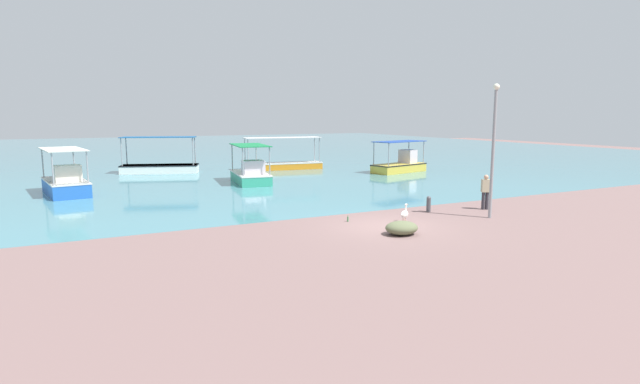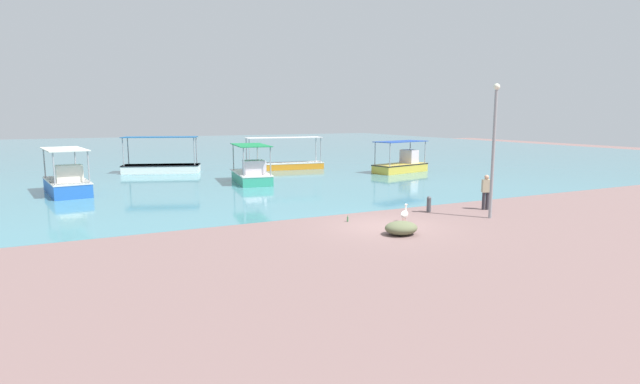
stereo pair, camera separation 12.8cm
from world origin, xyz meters
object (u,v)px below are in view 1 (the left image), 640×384
fishing_boat_center (251,174)px  fishing_boat_near_left (66,183)px  fisherman_standing (486,191)px  net_pile (402,228)px  lamp_post (493,144)px  mooring_bollard (429,203)px  fishing_boat_near_right (283,164)px  pelican (405,214)px  glass_bottle (348,219)px  fishing_boat_outer (400,164)px  fishing_boat_far_left (160,166)px

fishing_boat_center → fishing_boat_near_left: bearing=179.5°
fisherman_standing → fishing_boat_near_left: bearing=141.9°
fishing_boat_center → net_pile: fishing_boat_center is taller
lamp_post → mooring_bollard: lamp_post is taller
fishing_boat_near_left → fisherman_standing: 23.06m
lamp_post → fishing_boat_near_right: bearing=91.6°
mooring_bollard → fishing_boat_near_right: bearing=87.5°
fishing_boat_near_left → lamp_post: lamp_post is taller
pelican → glass_bottle: (-2.06, 1.23, -0.27)m
fishing_boat_near_left → fishing_boat_outer: fishing_boat_near_left is taller
fishing_boat_near_left → lamp_post: (16.86, -15.83, 2.63)m
pelican → net_pile: (-1.38, -1.71, -0.12)m
fishing_boat_near_right → fishing_boat_outer: bearing=-38.0°
mooring_bollard → lamp_post: bearing=-56.6°
fishing_boat_center → glass_bottle: fishing_boat_center is taller
mooring_bollard → glass_bottle: bearing=-177.3°
net_pile → fisherman_standing: bearing=20.0°
fishing_boat_outer → fisherman_standing: bearing=-111.0°
fishing_boat_center → fishing_boat_near_left: 11.09m
pelican → fisherman_standing: size_ratio=0.47×
fishing_boat_near_left → mooring_bollard: bearing=-41.4°
fishing_boat_far_left → pelican: size_ratio=7.66×
fishing_boat_far_left → pelican: (6.31, -23.64, -0.15)m
fishing_boat_near_left → mooring_bollard: (15.32, -13.50, -0.26)m
fishing_boat_near_right → glass_bottle: (-5.39, -20.47, -0.39)m
net_pile → glass_bottle: net_pile is taller
net_pile → glass_bottle: size_ratio=4.81×
lamp_post → glass_bottle: (-6.04, 2.12, -3.18)m
fishing_boat_near_left → fishing_boat_far_left: (6.58, 8.70, -0.13)m
pelican → glass_bottle: pelican is taller
fisherman_standing → lamp_post: bearing=-128.8°
fishing_boat_center → fishing_boat_near_left: (-11.09, 0.10, 0.04)m
fishing_boat_near_right → glass_bottle: bearing=-104.8°
fishing_boat_far_left → fishing_boat_near_right: bearing=-11.3°
fishing_boat_center → net_pile: 16.56m
fishing_boat_outer → fishing_boat_far_left: 19.04m
fisherman_standing → fishing_boat_far_left: bearing=116.8°
fisherman_standing → mooring_bollard: bearing=165.3°
fishing_boat_near_left → pelican: (12.88, -14.94, -0.28)m
fishing_boat_outer → pelican: size_ratio=6.31×
fishing_boat_center → mooring_bollard: fishing_boat_center is taller
fishing_boat_far_left → mooring_bollard: bearing=-68.5°
lamp_post → mooring_bollard: 4.02m
mooring_bollard → glass_bottle: 4.52m
mooring_bollard → net_pile: (-3.82, -3.15, -0.14)m
fishing_boat_far_left → pelican: 24.46m
fishing_boat_outer → glass_bottle: bearing=-132.1°
fishing_boat_center → pelican: bearing=-83.1°
fishing_boat_near_left → fishing_boat_far_left: 10.91m
fishing_boat_center → mooring_bollard: (4.23, -13.39, -0.22)m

